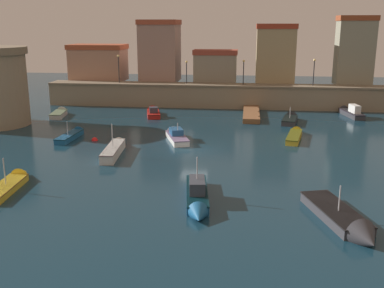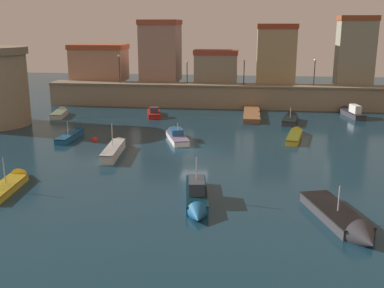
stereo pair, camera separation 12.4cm
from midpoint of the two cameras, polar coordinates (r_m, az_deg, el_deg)
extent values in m
plane|color=#112D3D|center=(42.39, 0.36, -0.74)|extent=(127.73, 127.73, 0.00)
cube|color=gray|center=(64.34, 2.80, 5.95)|extent=(46.64, 3.09, 2.98)
cube|color=#73644F|center=(64.11, 2.81, 7.37)|extent=(46.64, 3.39, 0.24)
cube|color=#A87A63|center=(71.33, -11.42, 9.64)|extent=(7.90, 4.93, 4.66)
cube|color=#9B462B|center=(71.15, -11.53, 11.79)|extent=(8.21, 5.13, 0.70)
cube|color=#A07C6F|center=(69.32, -3.87, 11.22)|extent=(5.44, 5.96, 8.21)
cube|color=#9F4630|center=(69.19, -3.94, 14.90)|extent=(5.66, 6.20, 0.70)
cube|color=gray|center=(66.93, 3.03, 9.31)|extent=(6.05, 3.03, 4.04)
cube|color=brown|center=(66.75, 3.06, 11.34)|extent=(6.29, 3.15, 0.70)
cube|color=tan|center=(67.62, 10.45, 10.69)|extent=(5.38, 4.85, 7.66)
cube|color=#9F3823|center=(67.47, 10.62, 14.23)|extent=(5.59, 5.05, 0.70)
cube|color=gray|center=(68.45, 19.68, 10.59)|extent=(4.87, 3.70, 8.74)
cube|color=brown|center=(68.33, 20.03, 14.52)|extent=(5.06, 3.85, 0.70)
cube|color=brown|center=(58.25, 7.51, 3.72)|extent=(2.01, 9.31, 0.60)
cylinder|color=brown|center=(61.30, 8.35, 4.29)|extent=(0.20, 0.20, 0.70)
cylinder|color=brown|center=(58.25, 8.40, 3.74)|extent=(0.20, 0.20, 0.70)
cylinder|color=brown|center=(55.21, 8.45, 3.13)|extent=(0.20, 0.20, 0.70)
cylinder|color=black|center=(66.28, -8.97, 9.11)|extent=(0.12, 0.12, 3.58)
sphere|color=#F9D172|center=(66.12, -9.04, 10.79)|extent=(0.32, 0.32, 0.32)
cylinder|color=black|center=(64.33, -0.56, 8.80)|extent=(0.12, 0.12, 2.86)
sphere|color=#F9D172|center=(64.18, -0.56, 10.20)|extent=(0.32, 0.32, 0.32)
cylinder|color=black|center=(63.74, 6.55, 8.74)|extent=(0.12, 0.12, 3.05)
sphere|color=#F9D172|center=(63.59, 6.60, 10.24)|extent=(0.32, 0.32, 0.32)
cylinder|color=black|center=(64.31, 15.04, 8.48)|extent=(0.12, 0.12, 3.25)
sphere|color=#F9D172|center=(64.16, 15.15, 10.05)|extent=(0.32, 0.32, 0.32)
cube|color=#195689|center=(47.87, -14.91, 0.91)|extent=(1.27, 4.89, 0.56)
cone|color=#195689|center=(50.61, -13.55, 1.74)|extent=(1.12, 1.39, 1.08)
cube|color=#092933|center=(47.82, -14.93, 1.19)|extent=(1.29, 4.99, 0.08)
cylinder|color=#B2B2B7|center=(47.35, -15.16, 1.93)|extent=(0.08, 0.08, 1.35)
cube|color=gold|center=(34.49, -22.18, -5.13)|extent=(1.84, 5.10, 0.50)
cone|color=gold|center=(37.21, -20.24, -3.51)|extent=(1.45, 1.51, 1.33)
cube|color=brown|center=(34.42, -22.21, -4.79)|extent=(1.87, 5.20, 0.08)
cylinder|color=#B2B2B7|center=(34.28, -22.25, -3.13)|extent=(0.08, 0.08, 1.90)
cube|color=red|center=(58.09, -4.71, 3.76)|extent=(2.50, 4.47, 0.58)
cone|color=red|center=(60.70, -4.80, 4.23)|extent=(1.69, 1.50, 1.45)
cube|color=#4A110A|center=(58.04, -4.71, 4.00)|extent=(2.55, 4.56, 0.08)
cube|color=#333842|center=(57.42, -4.70, 4.27)|extent=(1.25, 1.29, 0.68)
cube|color=silver|center=(41.07, -9.71, -0.87)|extent=(1.66, 5.92, 0.83)
cone|color=silver|center=(44.45, -8.79, 0.37)|extent=(1.21, 1.49, 1.09)
cube|color=#675354|center=(40.97, -9.73, -0.37)|extent=(1.70, 6.04, 0.08)
cylinder|color=#B2B2B7|center=(40.67, -9.81, 1.06)|extent=(0.08, 0.08, 2.05)
cube|color=#333338|center=(61.09, 19.37, 3.55)|extent=(2.29, 5.39, 0.65)
cone|color=#333338|center=(64.05, 18.25, 4.13)|extent=(1.51, 1.61, 1.26)
cube|color=black|center=(61.03, 19.39, 3.81)|extent=(2.34, 5.50, 0.08)
cube|color=silver|center=(60.24, 19.72, 4.15)|extent=(1.16, 2.11, 0.96)
cube|color=#333338|center=(55.00, 12.18, 2.87)|extent=(2.20, 4.35, 0.63)
cone|color=#333338|center=(57.55, 12.44, 3.38)|extent=(1.59, 1.39, 1.41)
cube|color=black|center=(54.95, 12.20, 3.15)|extent=(2.24, 4.44, 0.08)
cylinder|color=#B2B2B7|center=(54.82, 12.24, 3.84)|extent=(0.08, 0.08, 1.27)
cube|color=#333338|center=(29.10, 17.42, -8.20)|extent=(3.52, 6.19, 0.64)
cone|color=#333338|center=(26.26, 21.00, -11.10)|extent=(2.12, 1.86, 1.79)
cube|color=black|center=(29.00, 17.46, -7.70)|extent=(3.59, 6.31, 0.08)
cylinder|color=#B2B2B7|center=(28.38, 17.95, -6.47)|extent=(0.08, 0.08, 1.55)
cube|color=gold|center=(47.13, 12.70, 0.84)|extent=(2.11, 5.36, 0.57)
cone|color=gold|center=(50.31, 13.05, 1.69)|extent=(1.35, 1.58, 1.11)
cube|color=#515513|center=(47.08, 12.71, 1.13)|extent=(2.15, 5.47, 0.08)
cube|color=#195689|center=(30.76, 0.67, -6.24)|extent=(2.15, 6.06, 0.62)
cone|color=#195689|center=(27.41, 0.84, -8.95)|extent=(1.47, 1.56, 1.29)
cube|color=#0B303B|center=(30.66, 0.68, -5.77)|extent=(2.19, 6.18, 0.08)
cube|color=#333842|center=(30.23, 0.69, -5.15)|extent=(1.30, 2.26, 0.84)
cylinder|color=#B2B2B7|center=(30.05, 0.69, -3.77)|extent=(0.08, 0.08, 2.32)
cube|color=white|center=(45.51, -1.77, 0.72)|extent=(3.03, 5.02, 0.60)
cone|color=white|center=(48.40, -2.45, 1.57)|extent=(1.78, 1.74, 1.41)
cube|color=slate|center=(45.45, -1.77, 1.04)|extent=(3.09, 5.12, 0.08)
cube|color=navy|center=(45.83, -1.89, 1.59)|extent=(1.71, 2.11, 0.59)
cube|color=#99B7C6|center=(46.70, -2.10, 1.87)|extent=(1.00, 0.41, 0.36)
cylinder|color=#B2B2B7|center=(44.98, -1.70, 1.82)|extent=(0.08, 0.08, 1.33)
cube|color=silver|center=(59.80, -16.16, 3.57)|extent=(2.06, 4.04, 0.64)
cone|color=silver|center=(62.11, -15.66, 4.00)|extent=(1.51, 1.29, 1.34)
cube|color=#5C6E51|center=(59.75, -16.18, 3.83)|extent=(2.10, 4.12, 0.08)
sphere|color=red|center=(46.86, -11.93, 0.44)|extent=(0.64, 0.64, 0.64)
sphere|color=red|center=(50.39, -2.05, 1.76)|extent=(0.67, 0.67, 0.67)
camera|label=1|loc=(0.06, -89.91, 0.02)|focal=42.83mm
camera|label=2|loc=(0.06, 90.09, -0.02)|focal=42.83mm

